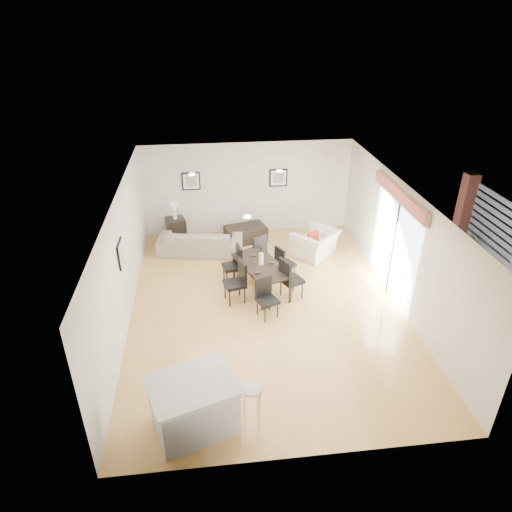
{
  "coord_description": "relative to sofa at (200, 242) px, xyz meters",
  "views": [
    {
      "loc": [
        -1.23,
        -8.47,
        5.98
      ],
      "look_at": [
        -0.18,
        0.4,
        1.09
      ],
      "focal_mm": 32.0,
      "sensor_mm": 36.0,
      "label": 1
    }
  ],
  "objects": [
    {
      "name": "dining_chair_enear",
      "position": [
        2.0,
        -2.51,
        0.24
      ],
      "size": [
        0.6,
        0.6,
        1.01
      ],
      "rotation": [
        0.0,
        0.0,
        1.98
      ],
      "color": "black",
      "rests_on": "ground"
    },
    {
      "name": "wall_right",
      "position": [
        4.44,
        -2.77,
        1.02
      ],
      "size": [
        0.04,
        8.0,
        2.7
      ],
      "primitive_type": "cube",
      "color": "beige",
      "rests_on": "ground"
    },
    {
      "name": "side_table",
      "position": [
        -0.68,
        0.89,
        0.0
      ],
      "size": [
        0.61,
        0.61,
        0.66
      ],
      "primitive_type": "cube",
      "rotation": [
        0.0,
        0.0,
        0.28
      ],
      "color": "black",
      "rests_on": "ground"
    },
    {
      "name": "dining_chair_foot",
      "position": [
        1.46,
        -1.03,
        0.2
      ],
      "size": [
        0.59,
        0.59,
        0.96
      ],
      "rotation": [
        0.0,
        0.0,
        3.68
      ],
      "color": "black",
      "rests_on": "ground"
    },
    {
      "name": "vase",
      "position": [
        1.42,
        -2.06,
        0.64
      ],
      "size": [
        0.68,
        1.11,
        0.63
      ],
      "color": "white",
      "rests_on": "dining_table"
    },
    {
      "name": "framed_print_back_left",
      "position": [
        -0.16,
        1.2,
        1.32
      ],
      "size": [
        0.52,
        0.04,
        0.52
      ],
      "color": "black",
      "rests_on": "wall_back"
    },
    {
      "name": "cushion",
      "position": [
        3.0,
        -0.62,
        0.25
      ],
      "size": [
        0.35,
        0.27,
        0.34
      ],
      "primitive_type": "cube",
      "rotation": [
        0.0,
        0.0,
        3.68
      ],
      "color": "#A42015",
      "rests_on": "armchair"
    },
    {
      "name": "framed_print_back_right",
      "position": [
        2.34,
        1.2,
        1.32
      ],
      "size": [
        0.52,
        0.04,
        0.52
      ],
      "color": "black",
      "rests_on": "wall_back"
    },
    {
      "name": "dining_chair_wnear",
      "position": [
        0.84,
        -2.45,
        0.23
      ],
      "size": [
        0.55,
        0.55,
        1.01
      ],
      "rotation": [
        0.0,
        0.0,
        -1.32
      ],
      "color": "black",
      "rests_on": "ground"
    },
    {
      "name": "courtyard_plant_b",
      "position": [
        7.23,
        -1.06,
        -0.03
      ],
      "size": [
        0.42,
        0.42,
        0.6
      ],
      "primitive_type": "imported",
      "rotation": [
        0.0,
        0.0,
        0.33
      ],
      "color": "#385725",
      "rests_on": "ground"
    },
    {
      "name": "sofa",
      "position": [
        0.0,
        0.0,
        0.0
      ],
      "size": [
        2.39,
        1.25,
        0.66
      ],
      "primitive_type": "imported",
      "rotation": [
        0.0,
        0.0,
        2.97
      ],
      "color": "gray",
      "rests_on": "ground"
    },
    {
      "name": "wall_back",
      "position": [
        1.44,
        1.23,
        1.02
      ],
      "size": [
        6.0,
        0.04,
        2.7
      ],
      "primitive_type": "cube",
      "color": "beige",
      "rests_on": "ground"
    },
    {
      "name": "dining_chair_head",
      "position": [
        1.39,
        -3.09,
        0.17
      ],
      "size": [
        0.54,
        0.54,
        0.91
      ],
      "rotation": [
        0.0,
        0.0,
        0.41
      ],
      "color": "black",
      "rests_on": "ground"
    },
    {
      "name": "wall_front",
      "position": [
        1.44,
        -6.77,
        1.02
      ],
      "size": [
        6.0,
        0.04,
        2.7
      ],
      "primitive_type": "cube",
      "color": "beige",
      "rests_on": "ground"
    },
    {
      "name": "dining_table",
      "position": [
        1.42,
        -2.06,
        0.29
      ],
      "size": [
        1.34,
        1.84,
        0.69
      ],
      "rotation": [
        0.0,
        0.0,
        0.34
      ],
      "color": "black",
      "rests_on": "ground"
    },
    {
      "name": "table_lamp",
      "position": [
        -0.68,
        0.89,
        0.64
      ],
      "size": [
        0.25,
        0.25,
        0.48
      ],
      "color": "white",
      "rests_on": "side_table"
    },
    {
      "name": "bar_stool",
      "position": [
        0.76,
        -6.0,
        0.31
      ],
      "size": [
        0.34,
        0.34,
        0.74
      ],
      "color": "silver",
      "rests_on": "ground"
    },
    {
      "name": "armchair",
      "position": [
        3.1,
        -0.51,
        0.03
      ],
      "size": [
        1.46,
        1.46,
        0.72
      ],
      "primitive_type": "imported",
      "rotation": [
        0.0,
        0.0,
        3.9
      ],
      "color": "silver",
      "rests_on": "ground"
    },
    {
      "name": "kitchen_island",
      "position": [
        -0.16,
        -6.0,
        0.14
      ],
      "size": [
        1.58,
        1.39,
        0.93
      ],
      "rotation": [
        0.0,
        0.0,
        0.32
      ],
      "color": "silver",
      "rests_on": "ground"
    },
    {
      "name": "wall_left",
      "position": [
        -1.56,
        -2.77,
        1.02
      ],
      "size": [
        0.04,
        8.0,
        2.7
      ],
      "primitive_type": "cube",
      "color": "beige",
      "rests_on": "ground"
    },
    {
      "name": "dining_chair_efar",
      "position": [
        2.01,
        -1.68,
        0.17
      ],
      "size": [
        0.54,
        0.54,
        0.9
      ],
      "rotation": [
        0.0,
        0.0,
        2.04
      ],
      "color": "black",
      "rests_on": "ground"
    },
    {
      "name": "dining_chair_wfar",
      "position": [
        0.84,
        -1.63,
        0.21
      ],
      "size": [
        0.5,
        0.5,
        0.96
      ],
      "rotation": [
        0.0,
        0.0,
        -1.4
      ],
      "color": "black",
      "rests_on": "ground"
    },
    {
      "name": "framed_print_left_wall",
      "position": [
        -1.53,
        -2.97,
        1.32
      ],
      "size": [
        0.04,
        0.52,
        0.52
      ],
      "rotation": [
        0.0,
        0.0,
        1.57
      ],
      "color": "black",
      "rests_on": "wall_left"
    },
    {
      "name": "sliding_door",
      "position": [
        4.39,
        -2.47,
        1.33
      ],
      "size": [
        0.12,
        2.7,
        2.57
      ],
      "color": "white",
      "rests_on": "wall_right"
    },
    {
      "name": "ground",
      "position": [
        1.44,
        -2.77,
        -0.33
      ],
      "size": [
        8.0,
        8.0,
        0.0
      ],
      "primitive_type": "plane",
      "color": "tan",
      "rests_on": "ground"
    },
    {
      "name": "courtyard",
      "position": [
        7.6,
        -1.9,
        0.59
      ],
      "size": [
        6.0,
        6.0,
        2.0
      ],
      "color": "gray",
      "rests_on": "ground"
    },
    {
      "name": "ceiling",
      "position": [
        1.44,
        -2.77,
        2.37
      ],
      "size": [
        6.0,
        8.0,
        0.02
      ],
      "primitive_type": "cube",
      "color": "white",
      "rests_on": "wall_back"
    },
    {
      "name": "coffee_table",
      "position": [
        1.31,
        0.57,
        -0.11
      ],
      "size": [
        1.27,
        0.96,
        0.45
      ],
      "primitive_type": "cube",
      "rotation": [
        0.0,
        0.0,
        0.29
      ],
      "color": "black",
      "rests_on": "ground"
    }
  ]
}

